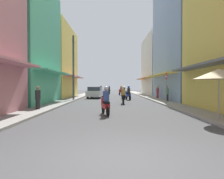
{
  "coord_description": "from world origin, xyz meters",
  "views": [
    {
      "loc": [
        -0.15,
        -4.31,
        1.62
      ],
      "look_at": [
        -0.12,
        16.25,
        1.22
      ],
      "focal_mm": 32.45,
      "sensor_mm": 36.0,
      "label": 1
    }
  ],
  "objects_px": {
    "motorbike_green": "(109,90)",
    "vendor_umbrella": "(218,74)",
    "motorbike_white": "(124,93)",
    "street_sign_no_entry": "(166,84)",
    "motorbike_silver": "(101,92)",
    "motorbike_black": "(123,96)",
    "pedestrian_far": "(38,99)",
    "motorbike_maroon": "(120,91)",
    "utility_pole": "(73,67)",
    "motorbike_red": "(105,102)",
    "parked_car": "(95,92)",
    "motorbike_blue": "(128,94)",
    "pedestrian_midway": "(157,91)",
    "pedestrian_crossing": "(167,94)"
  },
  "relations": [
    {
      "from": "motorbike_black",
      "to": "pedestrian_far",
      "type": "height_order",
      "value": "motorbike_black"
    },
    {
      "from": "motorbike_silver",
      "to": "utility_pole",
      "type": "bearing_deg",
      "value": -107.39
    },
    {
      "from": "pedestrian_midway",
      "to": "motorbike_red",
      "type": "bearing_deg",
      "value": -114.03
    },
    {
      "from": "utility_pole",
      "to": "vendor_umbrella",
      "type": "bearing_deg",
      "value": -55.63
    },
    {
      "from": "motorbike_blue",
      "to": "vendor_umbrella",
      "type": "bearing_deg",
      "value": -78.41
    },
    {
      "from": "motorbike_maroon",
      "to": "motorbike_red",
      "type": "bearing_deg",
      "value": -94.56
    },
    {
      "from": "motorbike_red",
      "to": "parked_car",
      "type": "distance_m",
      "value": 15.19
    },
    {
      "from": "motorbike_silver",
      "to": "pedestrian_midway",
      "type": "distance_m",
      "value": 9.03
    },
    {
      "from": "motorbike_silver",
      "to": "motorbike_red",
      "type": "distance_m",
      "value": 18.73
    },
    {
      "from": "motorbike_black",
      "to": "motorbike_maroon",
      "type": "bearing_deg",
      "value": 88.36
    },
    {
      "from": "pedestrian_far",
      "to": "vendor_umbrella",
      "type": "height_order",
      "value": "vendor_umbrella"
    },
    {
      "from": "motorbike_red",
      "to": "motorbike_white",
      "type": "xyz_separation_m",
      "value": [
        1.84,
        13.78,
        0.0
      ]
    },
    {
      "from": "motorbike_green",
      "to": "pedestrian_far",
      "type": "bearing_deg",
      "value": -99.55
    },
    {
      "from": "motorbike_blue",
      "to": "motorbike_silver",
      "type": "relative_size",
      "value": 1.01
    },
    {
      "from": "motorbike_silver",
      "to": "pedestrian_far",
      "type": "distance_m",
      "value": 17.14
    },
    {
      "from": "motorbike_red",
      "to": "motorbike_maroon",
      "type": "bearing_deg",
      "value": 85.44
    },
    {
      "from": "motorbike_white",
      "to": "pedestrian_crossing",
      "type": "height_order",
      "value": "pedestrian_crossing"
    },
    {
      "from": "motorbike_maroon",
      "to": "utility_pole",
      "type": "height_order",
      "value": "utility_pole"
    },
    {
      "from": "motorbike_silver",
      "to": "utility_pole",
      "type": "height_order",
      "value": "utility_pole"
    },
    {
      "from": "motorbike_silver",
      "to": "motorbike_black",
      "type": "height_order",
      "value": "same"
    },
    {
      "from": "motorbike_silver",
      "to": "motorbike_maroon",
      "type": "height_order",
      "value": "same"
    },
    {
      "from": "vendor_umbrella",
      "to": "utility_pole",
      "type": "height_order",
      "value": "utility_pole"
    },
    {
      "from": "utility_pole",
      "to": "street_sign_no_entry",
      "type": "xyz_separation_m",
      "value": [
        8.46,
        -5.48,
        -1.83
      ]
    },
    {
      "from": "motorbike_red",
      "to": "pedestrian_far",
      "type": "distance_m",
      "value": 4.77
    },
    {
      "from": "vendor_umbrella",
      "to": "motorbike_silver",
      "type": "bearing_deg",
      "value": 106.53
    },
    {
      "from": "pedestrian_crossing",
      "to": "pedestrian_midway",
      "type": "bearing_deg",
      "value": 89.99
    },
    {
      "from": "motorbike_green",
      "to": "pedestrian_crossing",
      "type": "height_order",
      "value": "pedestrian_crossing"
    },
    {
      "from": "parked_car",
      "to": "pedestrian_far",
      "type": "bearing_deg",
      "value": -101.05
    },
    {
      "from": "motorbike_maroon",
      "to": "motorbike_blue",
      "type": "bearing_deg",
      "value": -88.1
    },
    {
      "from": "motorbike_maroon",
      "to": "motorbike_green",
      "type": "bearing_deg",
      "value": 115.34
    },
    {
      "from": "parked_car",
      "to": "pedestrian_far",
      "type": "relative_size",
      "value": 2.68
    },
    {
      "from": "motorbike_green",
      "to": "vendor_umbrella",
      "type": "relative_size",
      "value": 0.76
    },
    {
      "from": "motorbike_white",
      "to": "motorbike_black",
      "type": "height_order",
      "value": "same"
    },
    {
      "from": "motorbike_maroon",
      "to": "motorbike_black",
      "type": "height_order",
      "value": "same"
    },
    {
      "from": "motorbike_red",
      "to": "street_sign_no_entry",
      "type": "xyz_separation_m",
      "value": [
        4.69,
        5.07,
        1.01
      ]
    },
    {
      "from": "motorbike_white",
      "to": "street_sign_no_entry",
      "type": "height_order",
      "value": "street_sign_no_entry"
    },
    {
      "from": "parked_car",
      "to": "street_sign_no_entry",
      "type": "relative_size",
      "value": 1.59
    },
    {
      "from": "pedestrian_midway",
      "to": "utility_pole",
      "type": "distance_m",
      "value": 10.23
    },
    {
      "from": "motorbike_green",
      "to": "motorbike_silver",
      "type": "distance_m",
      "value": 8.21
    },
    {
      "from": "motorbike_white",
      "to": "pedestrian_far",
      "type": "bearing_deg",
      "value": -117.61
    },
    {
      "from": "motorbike_green",
      "to": "pedestrian_far",
      "type": "xyz_separation_m",
      "value": [
        -4.2,
        -24.98,
        0.08
      ]
    },
    {
      "from": "motorbike_blue",
      "to": "pedestrian_midway",
      "type": "distance_m",
      "value": 3.93
    },
    {
      "from": "motorbike_maroon",
      "to": "vendor_umbrella",
      "type": "bearing_deg",
      "value": -82.67
    },
    {
      "from": "parked_car",
      "to": "pedestrian_midway",
      "type": "height_order",
      "value": "pedestrian_midway"
    },
    {
      "from": "motorbike_white",
      "to": "utility_pole",
      "type": "xyz_separation_m",
      "value": [
        -5.61,
        -3.23,
        2.85
      ]
    },
    {
      "from": "motorbike_blue",
      "to": "street_sign_no_entry",
      "type": "xyz_separation_m",
      "value": [
        2.51,
        -6.46,
        1.01
      ]
    },
    {
      "from": "vendor_umbrella",
      "to": "motorbike_white",
      "type": "bearing_deg",
      "value": 101.14
    },
    {
      "from": "pedestrian_far",
      "to": "vendor_umbrella",
      "type": "bearing_deg",
      "value": -23.73
    },
    {
      "from": "motorbike_blue",
      "to": "pedestrian_far",
      "type": "bearing_deg",
      "value": -124.17
    },
    {
      "from": "motorbike_maroon",
      "to": "pedestrian_crossing",
      "type": "bearing_deg",
      "value": -73.8
    }
  ]
}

